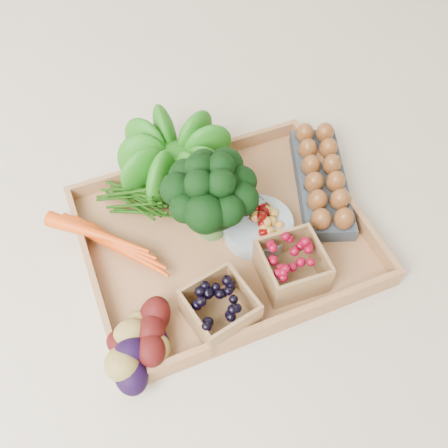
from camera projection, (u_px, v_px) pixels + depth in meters
name	position (u px, v px, depth m)	size (l,w,h in m)	color
ground	(224.00, 241.00, 1.03)	(4.00, 4.00, 0.00)	beige
tray	(224.00, 239.00, 1.03)	(0.55, 0.45, 0.01)	#AD7648
carrots	(109.00, 240.00, 0.98)	(0.22, 0.16, 0.05)	#D9400B
lettuce	(172.00, 154.00, 1.04)	(0.16, 0.16, 0.16)	#154E0C
broccoli	(211.00, 209.00, 0.97)	(0.18, 0.18, 0.14)	black
cherry_bowl	(258.00, 227.00, 1.01)	(0.14, 0.14, 0.04)	#8C9EA5
egg_carton	(321.00, 182.00, 1.08)	(0.10, 0.29, 0.03)	#353C43
potatoes	(141.00, 340.00, 0.84)	(0.16, 0.16, 0.09)	#360908
punnet_blackberry	(220.00, 308.00, 0.88)	(0.11, 0.11, 0.08)	black
punnet_raspberry	(292.00, 266.00, 0.93)	(0.11, 0.11, 0.08)	maroon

